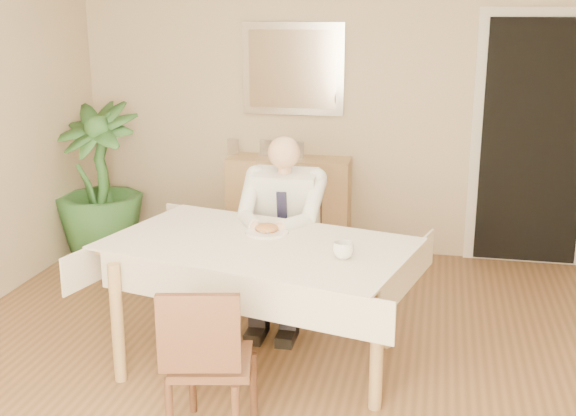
% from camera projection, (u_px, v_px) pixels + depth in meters
% --- Properties ---
extents(room, '(5.00, 5.02, 2.60)m').
position_uv_depth(room, '(274.00, 160.00, 3.65)').
color(room, brown).
rests_on(room, ground).
extents(doorway, '(0.96, 0.07, 2.10)m').
position_uv_depth(doorway, '(533.00, 143.00, 5.75)').
color(doorway, silver).
rests_on(doorway, ground).
extents(mirror, '(0.86, 0.04, 0.76)m').
position_uv_depth(mirror, '(293.00, 69.00, 5.99)').
color(mirror, silver).
rests_on(mirror, room).
extents(dining_table, '(1.95, 1.42, 0.75)m').
position_uv_depth(dining_table, '(259.00, 257.00, 4.13)').
color(dining_table, '#AB8251').
rests_on(dining_table, ground).
extents(chair_far, '(0.45, 0.45, 0.86)m').
position_uv_depth(chair_far, '(290.00, 241.00, 5.00)').
color(chair_far, '#412415').
rests_on(chair_far, ground).
extents(chair_near, '(0.45, 0.46, 0.81)m').
position_uv_depth(chair_near, '(207.00, 357.00, 3.41)').
color(chair_near, '#412415').
rests_on(chair_near, ground).
extents(seated_man, '(0.48, 0.72, 1.24)m').
position_uv_depth(seated_man, '(281.00, 223.00, 4.68)').
color(seated_man, white).
rests_on(seated_man, ground).
extents(plate, '(0.26, 0.26, 0.02)m').
position_uv_depth(plate, '(267.00, 232.00, 4.27)').
color(plate, white).
rests_on(plate, dining_table).
extents(food, '(0.14, 0.14, 0.06)m').
position_uv_depth(food, '(267.00, 228.00, 4.27)').
color(food, brown).
rests_on(food, dining_table).
extents(knife, '(0.01, 0.13, 0.01)m').
position_uv_depth(knife, '(271.00, 232.00, 4.20)').
color(knife, silver).
rests_on(knife, dining_table).
extents(fork, '(0.01, 0.13, 0.01)m').
position_uv_depth(fork, '(258.00, 232.00, 4.22)').
color(fork, silver).
rests_on(fork, dining_table).
extents(coffee_mug, '(0.15, 0.15, 0.09)m').
position_uv_depth(coffee_mug, '(343.00, 250.00, 3.83)').
color(coffee_mug, white).
rests_on(coffee_mug, dining_table).
extents(sideboard, '(1.04, 0.38, 0.83)m').
position_uv_depth(sideboard, '(289.00, 205.00, 6.16)').
color(sideboard, '#AB8251').
rests_on(sideboard, ground).
extents(photo_frame_left, '(0.10, 0.02, 0.14)m').
position_uv_depth(photo_frame_left, '(233.00, 147.00, 6.16)').
color(photo_frame_left, silver).
rests_on(photo_frame_left, sideboard).
extents(photo_frame_center, '(0.10, 0.02, 0.14)m').
position_uv_depth(photo_frame_center, '(266.00, 148.00, 6.11)').
color(photo_frame_center, silver).
rests_on(photo_frame_center, sideboard).
extents(photo_frame_right, '(0.10, 0.02, 0.14)m').
position_uv_depth(photo_frame_right, '(298.00, 150.00, 6.04)').
color(photo_frame_right, silver).
rests_on(photo_frame_right, sideboard).
extents(potted_palm, '(0.83, 0.83, 1.29)m').
position_uv_depth(potted_palm, '(98.00, 181.00, 6.02)').
color(potted_palm, '#2A5826').
rests_on(potted_palm, ground).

